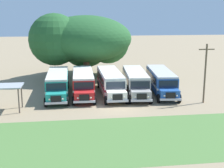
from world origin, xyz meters
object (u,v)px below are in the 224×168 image
parked_bus_slot_0 (58,83)px  parked_bus_slot_3 (135,81)px  parked_bus_slot_2 (111,81)px  parked_bus_slot_1 (83,82)px  utility_pole (205,72)px  parked_bus_slot_4 (161,80)px  waiting_shelter (5,88)px  broad_shade_tree (83,40)px

parked_bus_slot_0 → parked_bus_slot_3: 9.79m
parked_bus_slot_0 → parked_bus_slot_2: 6.60m
parked_bus_slot_1 → utility_pole: (13.44, -5.79, 2.02)m
parked_bus_slot_2 → parked_bus_slot_4: 6.56m
parked_bus_slot_4 → utility_pole: (3.43, -5.39, 2.02)m
parked_bus_slot_1 → parked_bus_slot_4: size_ratio=0.99×
parked_bus_slot_2 → parked_bus_slot_3: same height
waiting_shelter → parked_bus_slot_4: bearing=16.8°
parked_bus_slot_2 → broad_shade_tree: bearing=-166.1°
parked_bus_slot_2 → parked_bus_slot_3: bearing=87.1°
broad_shade_tree → parked_bus_slot_0: bearing=-108.3°
parked_bus_slot_4 → parked_bus_slot_1: bearing=-86.6°
parked_bus_slot_0 → broad_shade_tree: (3.72, 11.25, 4.30)m
parked_bus_slot_3 → parked_bus_slot_4: 3.38m
parked_bus_slot_2 → waiting_shelter: bearing=-64.6°
broad_shade_tree → waiting_shelter: size_ratio=4.36×
parked_bus_slot_0 → utility_pole: 17.64m
parked_bus_slot_2 → utility_pole: (9.98, -5.53, 2.02)m
parked_bus_slot_2 → parked_bus_slot_1: bearing=-94.6°
parked_bus_slot_0 → waiting_shelter: (-5.18, -5.80, 0.87)m
utility_pole → parked_bus_slot_0: bearing=161.1°
parked_bus_slot_3 → parked_bus_slot_4: bearing=95.0°
waiting_shelter → utility_pole: bearing=0.3°
broad_shade_tree → parked_bus_slot_4: bearing=-50.7°
parked_bus_slot_1 → parked_bus_slot_2: bearing=87.0°
parked_bus_slot_0 → utility_pole: utility_pole is taller
parked_bus_slot_2 → waiting_shelter: 13.09m
utility_pole → parked_bus_slot_2: bearing=151.0°
broad_shade_tree → waiting_shelter: bearing=-117.6°
parked_bus_slot_1 → broad_shade_tree: 11.94m
parked_bus_slot_2 → parked_bus_slot_4: size_ratio=0.99×
parked_bus_slot_0 → parked_bus_slot_2: same height
parked_bus_slot_1 → parked_bus_slot_4: 10.02m
utility_pole → waiting_shelter: 21.79m
parked_bus_slot_3 → waiting_shelter: parked_bus_slot_3 is taller
parked_bus_slot_2 → broad_shade_tree: size_ratio=0.69×
broad_shade_tree → utility_pole: bearing=-52.7°
broad_shade_tree → utility_pole: 21.37m
parked_bus_slot_0 → waiting_shelter: parked_bus_slot_0 is taller
parked_bus_slot_0 → parked_bus_slot_4: 13.16m
parked_bus_slot_0 → parked_bus_slot_1: 3.15m
parked_bus_slot_0 → parked_bus_slot_1: bearing=92.3°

